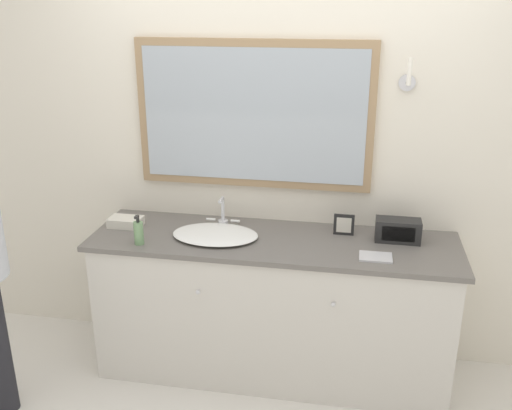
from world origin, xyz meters
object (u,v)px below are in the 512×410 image
sink_basin (216,234)px  picture_frame (344,225)px  soap_bottle (139,232)px  appliance_box (398,230)px

sink_basin → picture_frame: size_ratio=3.95×
sink_basin → soap_bottle: size_ratio=2.86×
sink_basin → appliance_box: size_ratio=1.98×
picture_frame → soap_bottle: bearing=-163.2°
sink_basin → picture_frame: sink_basin is taller
sink_basin → appliance_box: 1.03m
soap_bottle → picture_frame: soap_bottle is taller
soap_bottle → picture_frame: (1.11, 0.33, -0.01)m
appliance_box → sink_basin: bearing=-172.9°
appliance_box → picture_frame: 0.30m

